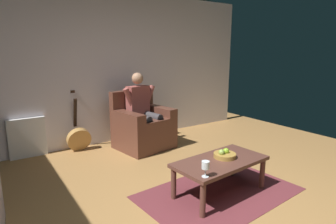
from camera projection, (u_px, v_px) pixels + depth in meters
The scene contains 9 objects.
wall_back at pixel (101, 69), 4.83m from camera, with size 6.14×0.06×2.61m, color silver.
rug at pixel (219, 193), 3.26m from camera, with size 1.79×1.15×0.01m, color maroon.
armchair at pixel (143, 128), 4.75m from camera, with size 0.95×0.89×0.96m.
person_seated at pixel (143, 108), 4.67m from camera, with size 0.64×0.64×1.26m.
coffee_table at pixel (220, 165), 3.19m from camera, with size 1.13×0.63×0.41m.
guitar at pixel (79, 137), 4.62m from camera, with size 0.38×0.33×0.99m.
radiator at pixel (27, 138), 4.30m from camera, with size 0.53×0.06×0.62m, color white.
wine_glass_near at pixel (206, 166), 2.73m from camera, with size 0.08×0.08×0.16m.
fruit_bowl at pixel (225, 155), 3.24m from camera, with size 0.26×0.26×0.11m.
Camera 1 is at (1.75, 1.61, 1.61)m, focal length 30.11 mm.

